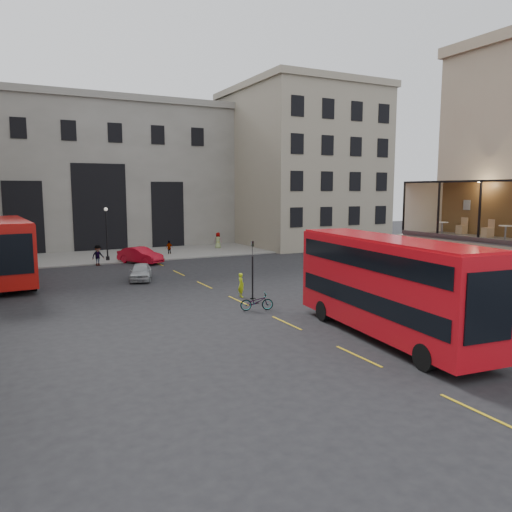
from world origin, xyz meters
name	(u,v)px	position (x,y,z in m)	size (l,w,h in m)	color
ground	(394,350)	(0.00, 0.00, 0.00)	(140.00, 140.00, 0.00)	black
host_frontage	(496,287)	(6.50, 0.00, 2.25)	(3.00, 11.00, 4.50)	tan
cafe_floor	(499,241)	(6.50, 0.00, 4.55)	(3.00, 10.00, 0.10)	slate
gateway	(91,170)	(-5.00, 47.99, 9.39)	(35.00, 10.60, 18.00)	gray
building_right	(300,164)	(20.00, 39.97, 10.39)	(16.60, 18.60, 20.00)	gray
pavement_far	(101,256)	(-6.00, 38.00, 0.06)	(40.00, 12.00, 0.12)	slate
traffic_light_near	(253,262)	(-1.00, 12.00, 2.42)	(0.16, 0.20, 3.80)	black
traffic_light_far	(6,248)	(-15.00, 28.00, 2.42)	(0.16, 0.20, 3.80)	black
street_lamp_b	(107,237)	(-6.00, 34.00, 2.39)	(0.36, 0.36, 5.33)	black
bus_near	(387,282)	(0.87, 1.56, 2.70)	(3.91, 12.27, 4.81)	red
bus_far	(7,247)	(-14.90, 25.61, 2.72)	(3.45, 12.29, 4.85)	#B1100C
car_a	(141,272)	(-5.67, 22.21, 0.67)	(1.58, 3.92, 1.34)	#A3A8AC
car_b	(140,255)	(-3.46, 31.15, 0.78)	(1.65, 4.74, 1.56)	#A70A1B
bicycle	(257,302)	(-2.09, 9.28, 0.51)	(0.68, 1.94, 1.02)	gray
cyclist	(241,285)	(-1.34, 13.02, 0.80)	(0.59, 0.38, 1.61)	#C7E918
pedestrian_b	(98,255)	(-7.34, 31.52, 0.96)	(1.24, 0.71, 1.92)	gray
pedestrian_c	(169,248)	(0.87, 35.84, 0.78)	(0.92, 0.38, 1.57)	gray
pedestrian_d	(218,241)	(7.82, 38.72, 0.99)	(0.97, 0.63, 1.98)	gray
cafe_table_mid	(505,231)	(6.00, -0.70, 5.11)	(0.62, 0.62, 0.77)	silver
cafe_table_far	(442,227)	(5.48, 2.65, 5.10)	(0.61, 0.61, 0.76)	beige
cafe_chair_c	(488,232)	(7.20, 1.20, 4.88)	(0.55, 0.55, 0.93)	tan
cafe_chair_d	(462,229)	(7.67, 3.23, 4.88)	(0.45, 0.45, 0.91)	tan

